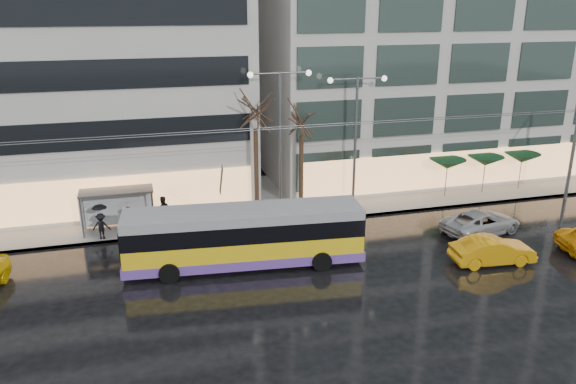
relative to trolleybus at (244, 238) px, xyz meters
name	(u,v)px	position (x,y,z in m)	size (l,w,h in m)	color
ground	(297,299)	(1.66, -4.14, -1.53)	(140.00, 140.00, 0.00)	black
sidewalk	(269,198)	(3.66, 9.86, -1.46)	(80.00, 10.00, 0.15)	gray
kerb	(288,223)	(3.66, 4.91, -1.46)	(80.00, 0.10, 0.15)	slate
building_right	(463,8)	(20.66, 14.86, 11.12)	(32.00, 14.00, 25.00)	#A8A5A0
trolleybus	(244,238)	(0.00, 0.00, 0.00)	(12.37, 5.26, 5.65)	gold
catenary	(276,164)	(2.66, 3.80, 2.72)	(42.24, 5.12, 7.00)	#595B60
bus_shelter	(110,201)	(-6.73, 6.55, 0.43)	(4.20, 1.60, 2.51)	#595B60
street_lamp_near	(280,124)	(3.66, 6.66, 4.46)	(3.96, 0.36, 9.03)	#595B60
street_lamp_far	(356,124)	(8.66, 6.66, 4.18)	(3.96, 0.36, 8.53)	#595B60
tree_a	(255,106)	(2.16, 6.86, 5.56)	(3.20, 3.20, 8.40)	black
tree_b	(302,115)	(5.16, 7.06, 4.87)	(3.20, 3.20, 7.70)	black
parasol_a	(447,164)	(15.66, 6.86, 0.92)	(2.50, 2.50, 2.65)	#595B60
parasol_b	(485,161)	(18.66, 6.86, 0.92)	(2.50, 2.50, 2.65)	#595B60
parasol_c	(522,158)	(21.66, 6.86, 0.92)	(2.50, 2.50, 2.65)	#595B60
taxi_b	(493,251)	(12.59, -3.17, -0.81)	(1.52, 4.37, 1.44)	orange
sedan_silver	(481,222)	(14.36, 0.54, -0.83)	(2.32, 5.03, 1.40)	#A7A7AB
pedestrian_a	(128,213)	(-5.78, 5.26, 0.04)	(1.28, 1.29, 2.19)	black
pedestrian_b	(163,211)	(-3.77, 6.35, -0.44)	(1.06, 0.91, 1.88)	black
pedestrian_c	(101,220)	(-7.29, 5.26, -0.26)	(1.09, 0.95, 2.11)	black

